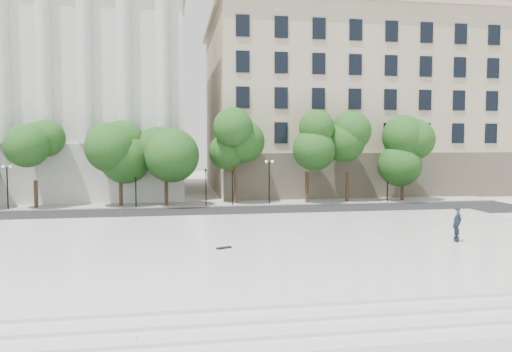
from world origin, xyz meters
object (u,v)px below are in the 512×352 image
(traffic_light_east, at_px, (232,167))
(skateboard, at_px, (224,248))
(person_lying, at_px, (456,237))
(traffic_light_west, at_px, (206,169))

(traffic_light_east, relative_size, skateboard, 5.04)
(person_lying, xyz_separation_m, skateboard, (-13.40, 0.35, -0.22))
(traffic_light_east, height_order, skateboard, traffic_light_east)
(person_lying, bearing_deg, traffic_light_west, 83.50)
(person_lying, bearing_deg, traffic_light_east, 78.25)
(person_lying, distance_m, skateboard, 13.41)
(traffic_light_east, bearing_deg, person_lying, -63.54)
(traffic_light_west, relative_size, person_lying, 2.17)
(traffic_light_east, xyz_separation_m, skateboard, (-2.90, -20.75, -3.28))
(traffic_light_east, bearing_deg, traffic_light_west, 180.00)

